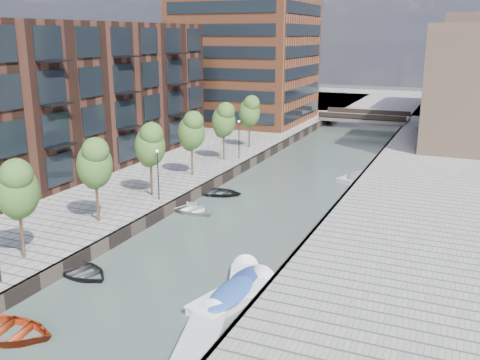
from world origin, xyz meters
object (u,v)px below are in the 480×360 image
Objects in this scene: tree_3 at (150,144)px; tree_6 at (249,111)px; car at (425,129)px; bridge at (365,118)px; tree_4 at (191,130)px; sloop_3 at (190,212)px; motorboat_4 at (358,177)px; motorboat_2 at (203,334)px; motorboat_3 at (244,280)px; tree_5 at (224,119)px; motorboat_0 at (237,294)px; tree_2 at (94,162)px; tree_1 at (17,188)px; sloop_4 at (217,195)px; sloop_1 at (81,274)px; sloop_2 at (5,336)px.

tree_3 is 21.00m from tree_6.
tree_3 reaches higher than car.
tree_4 is (-8.50, -40.00, 3.92)m from bridge.
motorboat_4 is (10.32, 15.58, 0.19)m from sloop_3.
tree_3 reaches higher than motorboat_2.
motorboat_3 reaches higher than sloop_3.
tree_5 is at bearing 117.65° from motorboat_3.
motorboat_0 is at bearing -63.40° from tree_5.
tree_1 is at bearing -90.00° from tree_2.
motorboat_3 is (12.60, -24.04, -5.12)m from tree_5.
sloop_4 is at bearing -68.51° from tree_5.
sloop_3 is 13.49m from motorboat_3.
sloop_4 reaches higher than sloop_1.
tree_6 is at bearing 90.00° from tree_4.
tree_1 is 1.20× the size of motorboat_4.
sloop_4 is 19.44m from motorboat_0.
tree_2 is 1.34× the size of sloop_1.
sloop_3 is (3.59, -14.01, -5.31)m from tree_5.
motorboat_0 is (12.96, -4.88, -5.08)m from tree_2.
motorboat_2 is (13.04, -37.01, -5.21)m from tree_6.
tree_4 is at bearing 124.47° from motorboat_0.
tree_6 is 1.17× the size of sloop_2.
tree_5 is at bearing -104.44° from bridge.
bridge is 63.18m from motorboat_2.
motorboat_2 is at bearing -76.36° from sloop_2.
bridge reaches higher than motorboat_4.
tree_2 reaches higher than bridge.
tree_5 is 1.64× the size of car.
tree_2 is at bearing -90.00° from tree_5.
motorboat_4 is at bearing 88.42° from motorboat_2.
motorboat_3 is at bearing -114.27° from car.
motorboat_2 reaches higher than motorboat_4.
car is at bearing 53.88° from tree_5.
motorboat_0 is at bearing -20.64° from tree_2.
motorboat_2 is (13.04, -9.01, -5.21)m from tree_2.
sloop_4 is at bearing -131.26° from car.
bridge is 31.92m from motorboat_4.
tree_6 is at bearing 28.97° from sloop_3.
sloop_3 is at bearing 62.85° from tree_2.
tree_3 reaches higher than motorboat_3.
bridge reaches higher than motorboat_2.
tree_6 reaches higher than sloop_2.
tree_4 is at bearing -102.00° from bridge.
tree_2 is at bearing -90.00° from tree_3.
tree_5 is 29.39m from motorboat_0.
sloop_2 is at bearing -52.92° from tree_1.
sloop_1 is 9.81m from motorboat_0.
tree_6 is (0.00, 7.00, 0.00)m from tree_5.
car is at bearing 84.74° from motorboat_2.
tree_6 is 21.96m from sloop_3.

